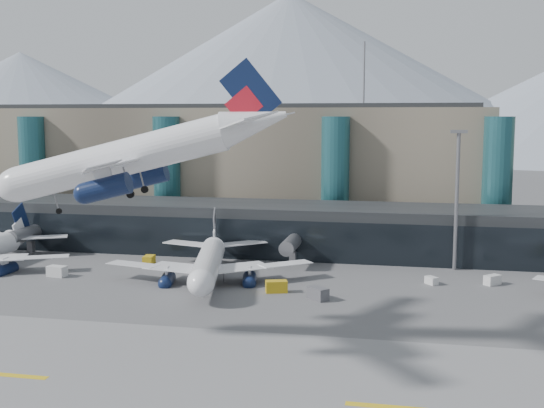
{
  "coord_description": "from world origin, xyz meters",
  "views": [
    {
      "loc": [
        21.74,
        -78.83,
        27.91
      ],
      "look_at": [
        -0.95,
        32.0,
        13.42
      ],
      "focal_mm": 45.0,
      "sensor_mm": 36.0,
      "label": 1
    }
  ],
  "objects_px": {
    "veh_b": "(149,260)",
    "veh_d": "(492,280)",
    "hero_jet": "(147,144)",
    "veh_g": "(432,280)",
    "veh_c": "(318,293)",
    "jet_parked_mid": "(210,253)",
    "veh_h": "(276,287)",
    "veh_a": "(57,271)",
    "lightmast_mid": "(457,192)"
  },
  "relations": [
    {
      "from": "jet_parked_mid",
      "to": "veh_a",
      "type": "xyz_separation_m",
      "value": [
        -26.83,
        -3.95,
        -3.64
      ]
    },
    {
      "from": "veh_b",
      "to": "veh_h",
      "type": "relative_size",
      "value": 0.86
    },
    {
      "from": "veh_h",
      "to": "veh_a",
      "type": "bearing_deg",
      "value": 157.6
    },
    {
      "from": "veh_d",
      "to": "veh_a",
      "type": "bearing_deg",
      "value": 142.73
    },
    {
      "from": "veh_d",
      "to": "veh_h",
      "type": "height_order",
      "value": "veh_h"
    },
    {
      "from": "veh_a",
      "to": "veh_h",
      "type": "xyz_separation_m",
      "value": [
        40.0,
        -2.98,
        0.02
      ]
    },
    {
      "from": "lightmast_mid",
      "to": "veh_b",
      "type": "xyz_separation_m",
      "value": [
        -56.71,
        -7.04,
        -13.57
      ]
    },
    {
      "from": "veh_c",
      "to": "veh_b",
      "type": "bearing_deg",
      "value": -165.24
    },
    {
      "from": "veh_g",
      "to": "veh_a",
      "type": "bearing_deg",
      "value": -121.27
    },
    {
      "from": "hero_jet",
      "to": "veh_h",
      "type": "relative_size",
      "value": 11.29
    },
    {
      "from": "jet_parked_mid",
      "to": "veh_a",
      "type": "height_order",
      "value": "jet_parked_mid"
    },
    {
      "from": "lightmast_mid",
      "to": "jet_parked_mid",
      "type": "xyz_separation_m",
      "value": [
        -42.08,
        -15.51,
        -9.85
      ]
    },
    {
      "from": "veh_b",
      "to": "veh_c",
      "type": "xyz_separation_m",
      "value": [
        34.89,
        -18.38,
        0.1
      ]
    },
    {
      "from": "lightmast_mid",
      "to": "veh_g",
      "type": "xyz_separation_m",
      "value": [
        -4.41,
        -12.04,
        -13.77
      ]
    },
    {
      "from": "lightmast_mid",
      "to": "veh_b",
      "type": "relative_size",
      "value": 8.68
    },
    {
      "from": "veh_b",
      "to": "veh_d",
      "type": "height_order",
      "value": "veh_b"
    },
    {
      "from": "veh_b",
      "to": "veh_h",
      "type": "xyz_separation_m",
      "value": [
        27.79,
        -15.4,
        0.1
      ]
    },
    {
      "from": "lightmast_mid",
      "to": "jet_parked_mid",
      "type": "distance_m",
      "value": 45.92
    },
    {
      "from": "veh_a",
      "to": "veh_g",
      "type": "height_order",
      "value": "veh_a"
    },
    {
      "from": "veh_c",
      "to": "veh_h",
      "type": "bearing_deg",
      "value": -160.22
    },
    {
      "from": "jet_parked_mid",
      "to": "veh_h",
      "type": "relative_size",
      "value": 10.96
    },
    {
      "from": "hero_jet",
      "to": "veh_g",
      "type": "distance_m",
      "value": 56.93
    },
    {
      "from": "veh_b",
      "to": "veh_c",
      "type": "height_order",
      "value": "veh_c"
    },
    {
      "from": "hero_jet",
      "to": "veh_a",
      "type": "distance_m",
      "value": 49.03
    },
    {
      "from": "veh_b",
      "to": "veh_d",
      "type": "xyz_separation_m",
      "value": [
        62.28,
        -3.25,
        -0.04
      ]
    },
    {
      "from": "hero_jet",
      "to": "veh_a",
      "type": "height_order",
      "value": "hero_jet"
    },
    {
      "from": "veh_c",
      "to": "veh_g",
      "type": "relative_size",
      "value": 1.55
    },
    {
      "from": "lightmast_mid",
      "to": "veh_b",
      "type": "bearing_deg",
      "value": -172.92
    },
    {
      "from": "hero_jet",
      "to": "veh_d",
      "type": "distance_m",
      "value": 64.51
    },
    {
      "from": "jet_parked_mid",
      "to": "veh_g",
      "type": "xyz_separation_m",
      "value": [
        37.67,
        3.47,
        -3.92
      ]
    },
    {
      "from": "hero_jet",
      "to": "veh_c",
      "type": "bearing_deg",
      "value": 51.26
    },
    {
      "from": "jet_parked_mid",
      "to": "veh_b",
      "type": "distance_m",
      "value": 17.3
    },
    {
      "from": "lightmast_mid",
      "to": "hero_jet",
      "type": "xyz_separation_m",
      "value": [
        -39.07,
        -50.28,
        10.27
      ]
    },
    {
      "from": "lightmast_mid",
      "to": "veh_a",
      "type": "relative_size",
      "value": 7.74
    },
    {
      "from": "veh_a",
      "to": "veh_d",
      "type": "height_order",
      "value": "veh_a"
    },
    {
      "from": "veh_c",
      "to": "veh_g",
      "type": "distance_m",
      "value": 21.96
    },
    {
      "from": "veh_b",
      "to": "veh_g",
      "type": "height_order",
      "value": "veh_b"
    },
    {
      "from": "veh_c",
      "to": "veh_g",
      "type": "height_order",
      "value": "veh_c"
    },
    {
      "from": "jet_parked_mid",
      "to": "veh_h",
      "type": "height_order",
      "value": "jet_parked_mid"
    },
    {
      "from": "hero_jet",
      "to": "veh_b",
      "type": "height_order",
      "value": "hero_jet"
    },
    {
      "from": "lightmast_mid",
      "to": "veh_b",
      "type": "height_order",
      "value": "lightmast_mid"
    },
    {
      "from": "lightmast_mid",
      "to": "jet_parked_mid",
      "type": "bearing_deg",
      "value": -159.76
    },
    {
      "from": "hero_jet",
      "to": "jet_parked_mid",
      "type": "height_order",
      "value": "hero_jet"
    },
    {
      "from": "hero_jet",
      "to": "veh_h",
      "type": "distance_m",
      "value": 37.96
    },
    {
      "from": "jet_parked_mid",
      "to": "veh_c",
      "type": "bearing_deg",
      "value": -128.35
    },
    {
      "from": "veh_d",
      "to": "veh_h",
      "type": "bearing_deg",
      "value": 155.12
    },
    {
      "from": "lightmast_mid",
      "to": "veh_h",
      "type": "relative_size",
      "value": 7.47
    },
    {
      "from": "veh_a",
      "to": "veh_g",
      "type": "relative_size",
      "value": 1.5
    },
    {
      "from": "veh_d",
      "to": "lightmast_mid",
      "type": "bearing_deg",
      "value": 74.14
    },
    {
      "from": "veh_g",
      "to": "veh_c",
      "type": "bearing_deg",
      "value": -90.3
    }
  ]
}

